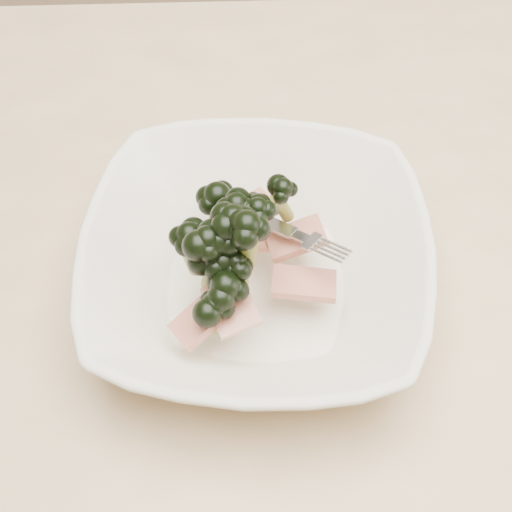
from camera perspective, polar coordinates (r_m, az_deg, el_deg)
The scene contains 3 objects.
ground at distance 1.35m, azimuth 4.58°, elevation -19.03°, with size 4.00×4.00×0.00m, color tan.
dining_table at distance 0.75m, azimuth 7.79°, elevation -4.32°, with size 1.20×0.80×0.75m.
broccoli_dish at distance 0.61m, azimuth -0.21°, elevation -0.53°, with size 0.32×0.32×0.13m.
Camera 1 is at (-0.12, -0.39, 1.29)m, focal length 50.00 mm.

